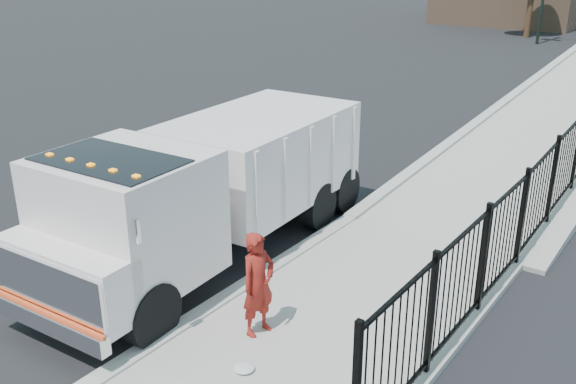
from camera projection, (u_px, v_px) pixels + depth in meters
The scene contains 5 objects.
ground at pixel (231, 300), 10.87m from camera, with size 120.00×120.00×0.00m, color black.
curb at pixel (141, 354), 9.32m from camera, with size 0.30×12.00×0.16m, color #ADAAA3.
truck at pixel (206, 185), 11.80m from camera, with size 2.91×7.85×2.65m.
worker at pixel (258, 284), 9.50m from camera, with size 0.60×0.39×1.64m, color maroon.
debris at pixel (244, 368), 8.89m from camera, with size 0.30×0.30×0.07m, color silver.
Camera 1 is at (6.29, -7.12, 5.66)m, focal length 40.00 mm.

